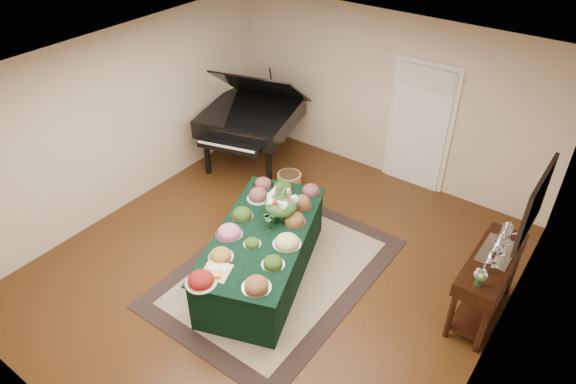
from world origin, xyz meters
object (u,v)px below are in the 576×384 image
Objects in this scene: buffet_table at (263,254)px; floral_centerpiece at (281,201)px; grand_piano at (251,117)px; mahogany_sideboard at (489,271)px.

floral_centerpiece reaches higher than buffet_table.
grand_piano is at bearing 137.82° from floral_centerpiece.
floral_centerpiece is at bearing -165.51° from mahogany_sideboard.
mahogany_sideboard reaches higher than buffet_table.
mahogany_sideboard is (2.51, 1.01, 0.32)m from buffet_table.
grand_piano is 1.55× the size of mahogany_sideboard.
buffet_table is 0.72m from floral_centerpiece.
buffet_table is 1.25× the size of grand_piano.
mahogany_sideboard is at bearing -14.12° from grand_piano.
floral_centerpiece is 2.59m from mahogany_sideboard.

